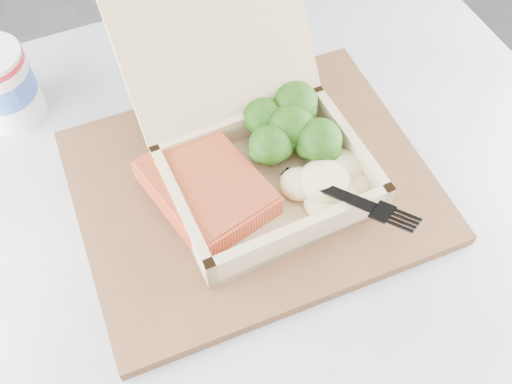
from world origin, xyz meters
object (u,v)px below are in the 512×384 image
object	(u,v)px
serving_tray	(253,186)
takeout_container	(252,138)
cafe_table	(278,288)
paper_cup	(1,83)

from	to	relation	value
serving_tray	takeout_container	size ratio (longest dim) A/B	1.32
takeout_container	cafe_table	bearing A→B (deg)	-85.48
cafe_table	takeout_container	distance (m)	0.25
cafe_table	takeout_container	world-z (taller)	takeout_container
cafe_table	serving_tray	distance (m)	0.19
paper_cup	cafe_table	bearing A→B (deg)	-39.42
cafe_table	serving_tray	size ratio (longest dim) A/B	2.33
cafe_table	serving_tray	xyz separation A→B (m)	(-0.02, 0.04, 0.19)
takeout_container	paper_cup	xyz separation A→B (m)	(-0.24, 0.15, -0.01)
cafe_table	paper_cup	distance (m)	0.41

